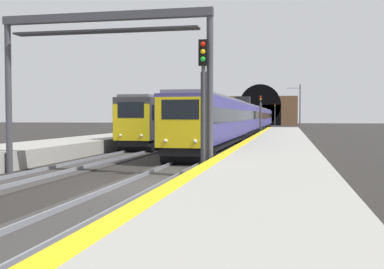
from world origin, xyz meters
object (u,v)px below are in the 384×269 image
Objects in this scene: train_main_approaching at (250,118)px; railway_signal_far at (275,113)px; train_adjacent_platform at (189,118)px; railway_signal_near at (203,96)px; railway_signal_mid at (261,113)px; overhead_signal_gantry at (104,51)px; catenary_mast_near at (300,107)px.

railway_signal_far is at bearing 178.55° from train_main_approaching.
railway_signal_far reaches higher than train_adjacent_platform.
railway_signal_near reaches higher than train_adjacent_platform.
train_main_approaching is 16.48× the size of railway_signal_mid.
railway_signal_near is at bearing 2.66° from train_main_approaching.
train_adjacent_platform is 7.14× the size of railway_signal_mid.
train_main_approaching is 2.31× the size of train_adjacent_platform.
train_adjacent_platform is 12.20m from railway_signal_mid.
railway_signal_near is at bearing -94.56° from overhead_signal_gantry.
train_adjacent_platform is at bearing -17.03° from train_main_approaching.
catenary_mast_near is (31.24, -12.22, 1.68)m from train_adjacent_platform.
railway_signal_mid is 39.92m from overhead_signal_gantry.
railway_signal_near is at bearing 0.00° from railway_signal_far.
railway_signal_mid reaches higher than train_adjacent_platform.
railway_signal_mid is 0.90× the size of railway_signal_far.
railway_signal_near reaches higher than railway_signal_mid.
railway_signal_far is (71.92, -7.01, 1.09)m from train_adjacent_platform.
overhead_signal_gantry is at bearing -2.49° from railway_signal_far.
railway_signal_far is (101.92, 0.00, 0.03)m from railway_signal_near.
railway_signal_mid is (9.96, -7.01, 0.67)m from train_adjacent_platform.
railway_signal_near is 61.46m from catenary_mast_near.
train_adjacent_platform is at bearing 5.01° from overhead_signal_gantry.
train_main_approaching is at bearing -164.54° from railway_signal_mid.
catenary_mast_near is (60.89, -9.63, -1.37)m from overhead_signal_gantry.
railway_signal_mid is 0.54× the size of overhead_signal_gantry.
overhead_signal_gantry is (-101.57, 4.41, 1.96)m from railway_signal_far.
railway_signal_near is 1.10× the size of railway_signal_mid.
train_adjacent_platform is at bearing 158.63° from catenary_mast_near.
overhead_signal_gantry is (-46.17, 2.60, 3.14)m from train_main_approaching.
railway_signal_far is 101.68m from overhead_signal_gantry.
railway_signal_mid is at bearing -6.36° from overhead_signal_gantry.
railway_signal_mid is at bearing 0.00° from railway_signal_far.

